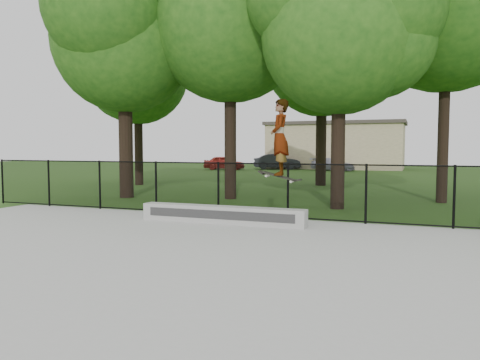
{
  "coord_description": "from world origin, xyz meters",
  "views": [
    {
      "loc": [
        5.19,
        -6.02,
        1.96
      ],
      "look_at": [
        1.29,
        4.2,
        1.2
      ],
      "focal_mm": 35.0,
      "sensor_mm": 36.0,
      "label": 1
    }
  ],
  "objects": [
    {
      "name": "ground",
      "position": [
        0.0,
        0.0,
        0.0
      ],
      "size": [
        100.0,
        100.0,
        0.0
      ],
      "primitive_type": "plane",
      "color": "#2D5618",
      "rests_on": "ground"
    },
    {
      "name": "car_a",
      "position": [
        -10.69,
        31.8,
        0.61
      ],
      "size": [
        3.8,
        2.18,
        1.22
      ],
      "primitive_type": "imported",
      "rotation": [
        0.0,
        0.0,
        1.79
      ],
      "color": "maroon",
      "rests_on": "ground"
    },
    {
      "name": "grind_ledge",
      "position": [
        0.61,
        4.7,
        0.28
      ],
      "size": [
        4.32,
        0.4,
        0.43
      ],
      "primitive_type": "cube",
      "color": "#9A9A96",
      "rests_on": "concrete_slab"
    },
    {
      "name": "concrete_slab",
      "position": [
        0.0,
        0.0,
        0.03
      ],
      "size": [
        14.0,
        12.0,
        0.06
      ],
      "primitive_type": "cube",
      "color": "#AAAAA5",
      "rests_on": "ground"
    },
    {
      "name": "skater_airborne",
      "position": [
        2.16,
        4.54,
        2.17
      ],
      "size": [
        0.82,
        0.74,
        1.96
      ],
      "color": "black",
      "rests_on": "ground"
    },
    {
      "name": "car_c",
      "position": [
        -1.53,
        33.62,
        0.54
      ],
      "size": [
        3.63,
        2.11,
        1.08
      ],
      "primitive_type": "imported",
      "rotation": [
        0.0,
        0.0,
        1.38
      ],
      "color": "#A09DB3",
      "rests_on": "ground"
    },
    {
      "name": "car_b",
      "position": [
        -6.64,
        34.29,
        0.69
      ],
      "size": [
        4.04,
        2.72,
        1.37
      ],
      "primitive_type": "imported",
      "rotation": [
        0.0,
        0.0,
        1.94
      ],
      "color": "black",
      "rests_on": "ground"
    },
    {
      "name": "tree_row",
      "position": [
        -0.38,
        12.48,
        6.36
      ],
      "size": [
        20.29,
        14.36,
        10.27
      ],
      "color": "black",
      "rests_on": "ground"
    },
    {
      "name": "distant_building",
      "position": [
        -2.0,
        38.0,
        2.16
      ],
      "size": [
        12.4,
        6.4,
        4.3
      ],
      "color": "#CDB690",
      "rests_on": "ground"
    },
    {
      "name": "chainlink_fence",
      "position": [
        0.0,
        5.9,
        0.81
      ],
      "size": [
        16.06,
        0.06,
        1.5
      ],
      "color": "black",
      "rests_on": "concrete_slab"
    }
  ]
}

